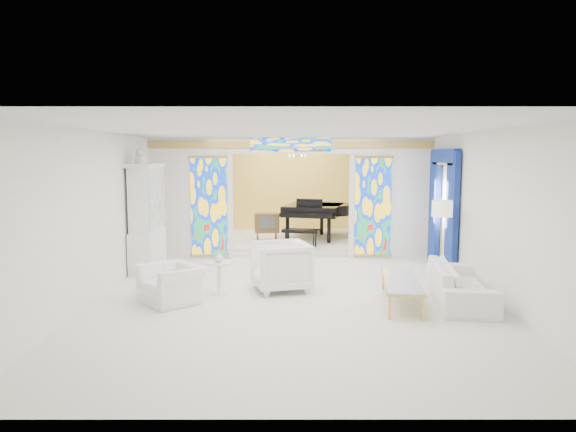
{
  "coord_description": "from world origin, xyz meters",
  "views": [
    {
      "loc": [
        -0.08,
        -10.73,
        2.56
      ],
      "look_at": [
        -0.08,
        0.2,
        1.27
      ],
      "focal_mm": 32.0,
      "sensor_mm": 36.0,
      "label": 1
    }
  ],
  "objects_px": {
    "sofa": "(460,283)",
    "grand_piano": "(319,210)",
    "tv_console": "(267,223)",
    "armchair_right": "(281,266)",
    "coffee_table": "(401,281)",
    "china_cabinet": "(147,218)",
    "armchair_left": "(171,284)"
  },
  "relations": [
    {
      "from": "sofa",
      "to": "grand_piano",
      "type": "height_order",
      "value": "grand_piano"
    },
    {
      "from": "coffee_table",
      "to": "grand_piano",
      "type": "xyz_separation_m",
      "value": [
        -1.04,
        6.14,
        0.58
      ]
    },
    {
      "from": "china_cabinet",
      "to": "grand_piano",
      "type": "relative_size",
      "value": 0.89
    },
    {
      "from": "sofa",
      "to": "grand_piano",
      "type": "xyz_separation_m",
      "value": [
        -2.11,
        6.01,
        0.65
      ]
    },
    {
      "from": "china_cabinet",
      "to": "armchair_left",
      "type": "height_order",
      "value": "china_cabinet"
    },
    {
      "from": "sofa",
      "to": "tv_console",
      "type": "distance_m",
      "value": 6.54
    },
    {
      "from": "sofa",
      "to": "grand_piano",
      "type": "distance_m",
      "value": 6.4
    },
    {
      "from": "armchair_right",
      "to": "sofa",
      "type": "distance_m",
      "value": 3.26
    },
    {
      "from": "armchair_right",
      "to": "coffee_table",
      "type": "relative_size",
      "value": 0.51
    },
    {
      "from": "tv_console",
      "to": "grand_piano",
      "type": "bearing_deg",
      "value": 13.68
    },
    {
      "from": "armchair_right",
      "to": "coffee_table",
      "type": "xyz_separation_m",
      "value": [
        2.1,
        -0.9,
        -0.07
      ]
    },
    {
      "from": "sofa",
      "to": "coffee_table",
      "type": "relative_size",
      "value": 1.13
    },
    {
      "from": "armchair_right",
      "to": "armchair_left",
      "type": "bearing_deg",
      "value": -82.58
    },
    {
      "from": "china_cabinet",
      "to": "grand_piano",
      "type": "xyz_separation_m",
      "value": [
        4.06,
        3.48,
        -0.19
      ]
    },
    {
      "from": "grand_piano",
      "to": "tv_console",
      "type": "height_order",
      "value": "grand_piano"
    },
    {
      "from": "coffee_table",
      "to": "armchair_right",
      "type": "bearing_deg",
      "value": 156.88
    },
    {
      "from": "armchair_left",
      "to": "grand_piano",
      "type": "distance_m",
      "value": 6.76
    },
    {
      "from": "coffee_table",
      "to": "tv_console",
      "type": "bearing_deg",
      "value": 114.56
    },
    {
      "from": "china_cabinet",
      "to": "armchair_left",
      "type": "relative_size",
      "value": 2.7
    },
    {
      "from": "china_cabinet",
      "to": "grand_piano",
      "type": "distance_m",
      "value": 5.35
    },
    {
      "from": "armchair_left",
      "to": "grand_piano",
      "type": "height_order",
      "value": "grand_piano"
    },
    {
      "from": "china_cabinet",
      "to": "tv_console",
      "type": "height_order",
      "value": "china_cabinet"
    },
    {
      "from": "armchair_right",
      "to": "grand_piano",
      "type": "distance_m",
      "value": 5.38
    },
    {
      "from": "sofa",
      "to": "grand_piano",
      "type": "relative_size",
      "value": 0.74
    },
    {
      "from": "coffee_table",
      "to": "sofa",
      "type": "bearing_deg",
      "value": 7.09
    },
    {
      "from": "armchair_right",
      "to": "grand_piano",
      "type": "xyz_separation_m",
      "value": [
        1.06,
        5.25,
        0.51
      ]
    },
    {
      "from": "sofa",
      "to": "tv_console",
      "type": "bearing_deg",
      "value": 41.53
    },
    {
      "from": "coffee_table",
      "to": "grand_piano",
      "type": "bearing_deg",
      "value": 99.61
    },
    {
      "from": "tv_console",
      "to": "coffee_table",
      "type": "bearing_deg",
      "value": -72.36
    },
    {
      "from": "sofa",
      "to": "tv_console",
      "type": "relative_size",
      "value": 2.92
    },
    {
      "from": "sofa",
      "to": "coffee_table",
      "type": "bearing_deg",
      "value": 105.01
    },
    {
      "from": "sofa",
      "to": "armchair_right",
      "type": "bearing_deg",
      "value": 84.38
    }
  ]
}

